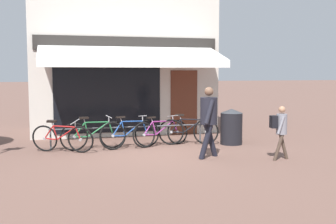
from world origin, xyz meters
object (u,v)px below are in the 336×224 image
bicycle_black (189,131)px  bicycle_red (62,138)px  bicycle_green (94,135)px  litter_bin (231,126)px  pedestrian_adult (209,115)px  bicycle_blue (130,134)px  bicycle_purple (161,132)px  pedestrian_child (280,126)px

bicycle_black → bicycle_red: bearing=-164.6°
bicycle_green → litter_bin: 3.85m
pedestrian_adult → bicycle_blue: bearing=128.1°
bicycle_black → pedestrian_adult: size_ratio=0.99×
bicycle_blue → bicycle_purple: bicycle_blue is taller
bicycle_green → pedestrian_child: size_ratio=1.40×
bicycle_red → litter_bin: (4.66, 0.01, 0.14)m
bicycle_green → pedestrian_adult: pedestrian_adult is taller
bicycle_green → pedestrian_adult: size_ratio=1.04×
bicycle_red → bicycle_green: bearing=40.6°
bicycle_red → pedestrian_child: (4.89, -2.25, 0.42)m
pedestrian_adult → bicycle_red: bearing=150.3°
bicycle_red → bicycle_black: size_ratio=0.92×
bicycle_green → bicycle_black: bicycle_green is taller
pedestrian_child → litter_bin: pedestrian_child is taller
pedestrian_child → bicycle_blue: bearing=151.2°
bicycle_black → pedestrian_child: 2.93m
pedestrian_adult → litter_bin: (1.29, 1.59, -0.52)m
bicycle_green → bicycle_purple: (1.85, 0.09, -0.02)m
bicycle_red → pedestrian_adult: bearing=1.6°
bicycle_green → bicycle_blue: 0.96m
bicycle_blue → litter_bin: size_ratio=1.70×
bicycle_blue → pedestrian_child: size_ratio=1.35×
bicycle_purple → litter_bin: bearing=-25.7°
bicycle_purple → pedestrian_adult: pedestrian_adult is taller
bicycle_red → bicycle_green: size_ratio=0.88×
bicycle_green → litter_bin: size_ratio=1.75×
pedestrian_child → litter_bin: bearing=104.6°
bicycle_purple → litter_bin: 2.02m
pedestrian_child → pedestrian_adult: bearing=165.0°
bicycle_green → pedestrian_adult: 3.18m
bicycle_red → bicycle_green: 0.84m
bicycle_green → pedestrian_adult: bearing=-43.5°
pedestrian_adult → pedestrian_child: (1.52, -0.67, -0.23)m
bicycle_red → bicycle_blue: bicycle_blue is taller
bicycle_blue → pedestrian_adult: size_ratio=1.00×
bicycle_red → bicycle_purple: bicycle_red is taller
bicycle_red → bicycle_purple: 2.69m
bicycle_red → bicycle_blue: 1.78m
bicycle_green → pedestrian_child: pedestrian_child is taller
bicycle_purple → bicycle_blue: bearing=171.6°
pedestrian_adult → pedestrian_child: bearing=-28.4°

